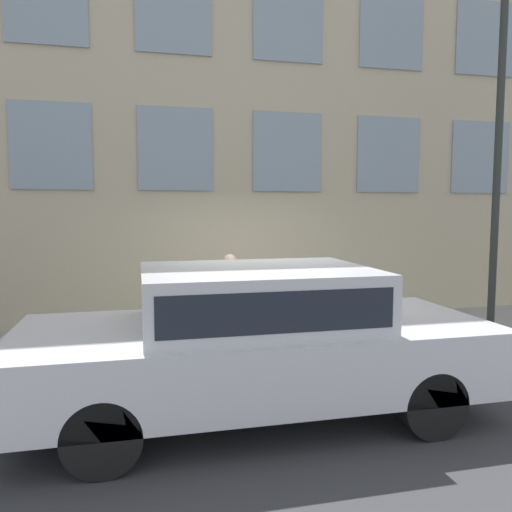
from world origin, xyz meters
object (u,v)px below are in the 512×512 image
fire_hydrant (283,321)px  person (230,289)px  parked_car_silver_near (257,334)px  street_lamp (501,83)px

fire_hydrant → person: bearing=55.0°
parked_car_silver_near → fire_hydrant: bearing=-23.8°
person → street_lamp: street_lamp is taller
fire_hydrant → person: size_ratio=0.55×
fire_hydrant → street_lamp: 5.09m
person → street_lamp: (-0.44, -4.28, 3.19)m
person → parked_car_silver_near: (-2.45, 0.16, -0.09)m
fire_hydrant → street_lamp: bearing=-89.1°
fire_hydrant → street_lamp: street_lamp is taller
parked_car_silver_near → street_lamp: size_ratio=0.74×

